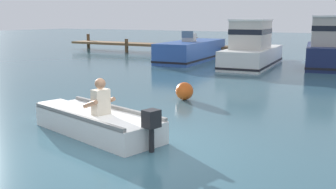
% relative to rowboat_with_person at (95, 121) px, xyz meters
% --- Properties ---
extents(ground_plane, '(120.00, 120.00, 0.00)m').
position_rel_rowboat_with_person_xyz_m(ground_plane, '(1.19, -0.53, -0.25)').
color(ground_plane, '#386070').
extents(wooden_dock, '(14.76, 1.64, 1.14)m').
position_rel_rowboat_with_person_xyz_m(wooden_dock, '(-8.60, 17.12, 0.29)').
color(wooden_dock, brown).
rests_on(wooden_dock, ground).
extents(rowboat_with_person, '(3.69, 1.85, 1.19)m').
position_rel_rowboat_with_person_xyz_m(rowboat_with_person, '(0.00, 0.00, 0.00)').
color(rowboat_with_person, white).
rests_on(rowboat_with_person, ground).
extents(moored_boat_blue, '(2.48, 6.53, 1.67)m').
position_rel_rowboat_with_person_xyz_m(moored_boat_blue, '(-4.59, 13.86, 0.27)').
color(moored_boat_blue, '#2D519E').
rests_on(moored_boat_blue, ground).
extents(moored_boat_white, '(2.46, 6.01, 2.31)m').
position_rel_rowboat_with_person_xyz_m(moored_boat_white, '(-0.82, 12.89, 0.60)').
color(moored_boat_white, white).
rests_on(moored_boat_white, ground).
extents(moored_boat_navy, '(2.45, 5.45, 2.48)m').
position_rel_rowboat_with_person_xyz_m(moored_boat_navy, '(2.31, 14.35, 0.66)').
color(moored_boat_navy, '#19234C').
rests_on(moored_boat_navy, ground).
extents(mooring_buoy, '(0.52, 0.52, 0.52)m').
position_rel_rowboat_with_person_xyz_m(mooring_buoy, '(0.05, 3.97, 0.01)').
color(mooring_buoy, '#E55919').
rests_on(mooring_buoy, ground).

